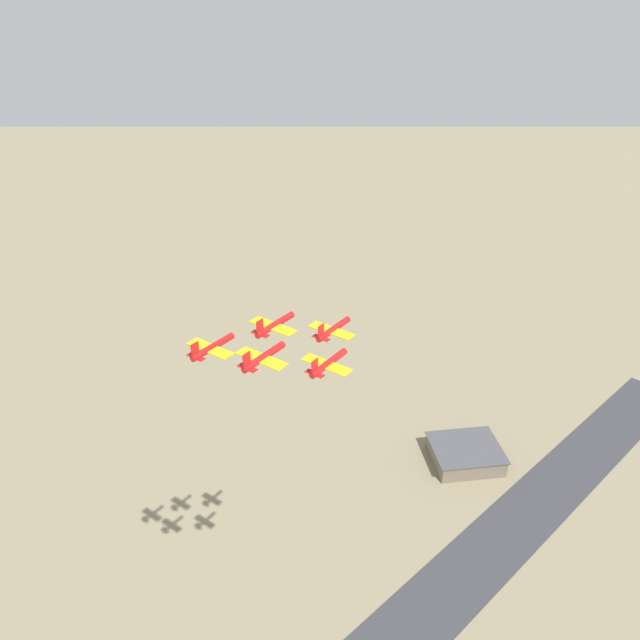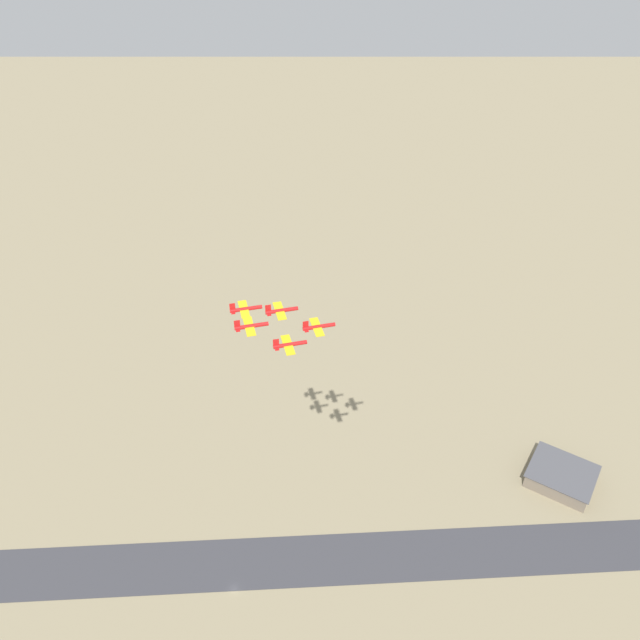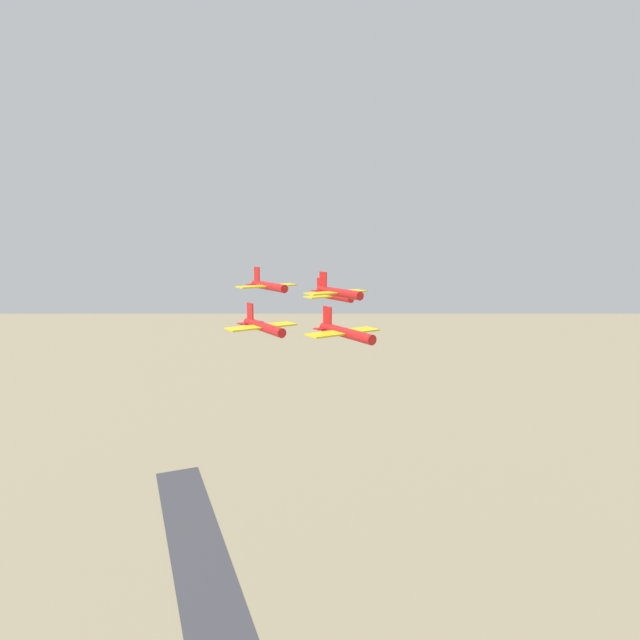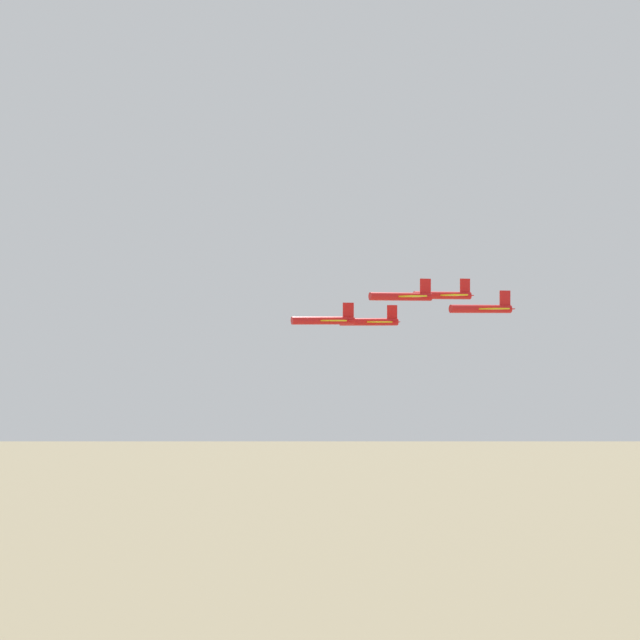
% 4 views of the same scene
% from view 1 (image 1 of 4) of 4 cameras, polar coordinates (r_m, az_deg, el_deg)
% --- Properties ---
extents(hangar, '(32.68, 28.17, 8.62)m').
position_cam_1_polar(hangar, '(312.56, 13.16, -11.86)').
color(hangar, '#726656').
rests_on(hangar, ground_plane).
extents(jet_0, '(9.57, 9.63, 3.72)m').
position_cam_1_polar(jet_0, '(131.58, 1.14, -0.90)').
color(jet_0, red).
extents(jet_1, '(9.57, 9.63, 3.72)m').
position_cam_1_polar(jet_1, '(125.37, -4.26, -0.49)').
color(jet_1, red).
extents(jet_2, '(9.57, 9.63, 3.72)m').
position_cam_1_polar(jet_2, '(120.56, 0.67, -4.03)').
color(jet_2, red).
extents(jet_3, '(9.57, 9.63, 3.72)m').
position_cam_1_polar(jet_3, '(123.34, -9.92, -2.51)').
color(jet_3, red).
extents(jet_4, '(9.57, 9.63, 3.72)m').
position_cam_1_polar(jet_4, '(114.08, -5.29, -3.44)').
color(jet_4, red).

